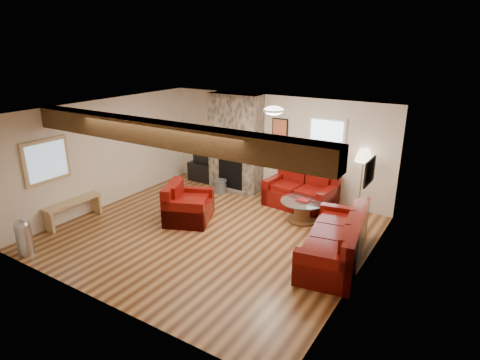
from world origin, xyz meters
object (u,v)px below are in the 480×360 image
object	(u,v)px
tv_cabinet	(207,172)
television	(206,156)
armchair_red	(189,203)
floor_lamp	(364,159)
sofa_three	(334,238)
loveseat	(300,190)
coffee_table	(302,211)

from	to	relation	value
tv_cabinet	television	size ratio (longest dim) A/B	1.35
armchair_red	floor_lamp	world-z (taller)	floor_lamp
sofa_three	loveseat	world-z (taller)	sofa_three
coffee_table	floor_lamp	bearing A→B (deg)	47.74
tv_cabinet	armchair_red	bearing A→B (deg)	-62.00
sofa_three	tv_cabinet	world-z (taller)	sofa_three
coffee_table	television	distance (m)	3.52
television	floor_lamp	size ratio (longest dim) A/B	0.51
loveseat	tv_cabinet	distance (m)	2.98
armchair_red	coffee_table	world-z (taller)	armchair_red
television	floor_lamp	xyz separation A→B (m)	(4.26, 0.02, 0.56)
floor_lamp	loveseat	bearing A→B (deg)	-166.19
tv_cabinet	loveseat	bearing A→B (deg)	-5.79
sofa_three	television	xyz separation A→B (m)	(-4.46, 2.21, 0.32)
floor_lamp	television	bearing A→B (deg)	-179.73
loveseat	floor_lamp	world-z (taller)	floor_lamp
sofa_three	floor_lamp	bearing A→B (deg)	175.88
television	armchair_red	bearing A→B (deg)	-62.00
sofa_three	loveseat	xyz separation A→B (m)	(-1.50, 1.91, -0.00)
armchair_red	tv_cabinet	distance (m)	2.60
loveseat	floor_lamp	bearing A→B (deg)	18.83
tv_cabinet	floor_lamp	xyz separation A→B (m)	(4.26, 0.02, 1.04)
coffee_table	television	bearing A→B (deg)	163.20
tv_cabinet	television	world-z (taller)	television
television	floor_lamp	distance (m)	4.30
coffee_table	armchair_red	bearing A→B (deg)	-148.67
television	sofa_three	bearing A→B (deg)	-26.36
coffee_table	television	world-z (taller)	television
armchair_red	coffee_table	xyz separation A→B (m)	(2.11, 1.29, -0.18)
tv_cabinet	television	xyz separation A→B (m)	(0.00, 0.00, 0.48)
loveseat	floor_lamp	distance (m)	1.60
sofa_three	loveseat	size ratio (longest dim) A/B	1.39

